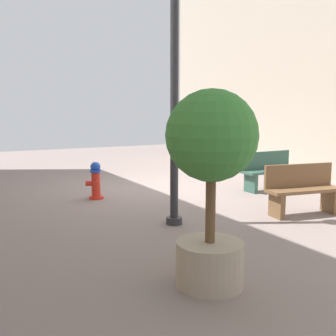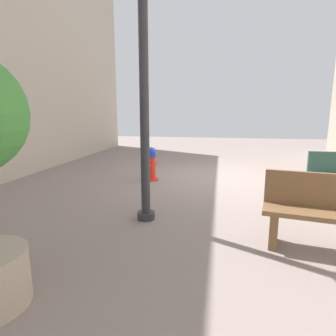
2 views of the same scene
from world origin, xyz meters
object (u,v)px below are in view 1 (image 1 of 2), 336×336
fire_hydrant (95,180)px  bench_near (269,170)px  bench_far (302,189)px  street_lamp (174,64)px  planter_tree (211,166)px

fire_hydrant → bench_near: 4.26m
bench_near → fire_hydrant: bearing=-15.1°
bench_far → street_lamp: size_ratio=0.35×
bench_far → fire_hydrant: bearing=-47.2°
fire_hydrant → street_lamp: street_lamp is taller
planter_tree → fire_hydrant: bearing=-93.9°
fire_hydrant → street_lamp: 3.49m
fire_hydrant → planter_tree: planter_tree is taller
bench_near → planter_tree: size_ratio=0.72×
fire_hydrant → street_lamp: bearing=101.7°
bench_far → planter_tree: 3.79m
bench_far → street_lamp: street_lamp is taller
bench_far → street_lamp: bearing=-14.2°
bench_near → street_lamp: street_lamp is taller
bench_near → street_lamp: (3.58, 1.48, 2.21)m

